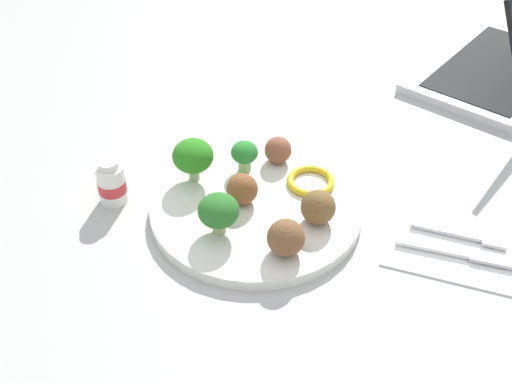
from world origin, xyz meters
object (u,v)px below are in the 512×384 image
broccoli_floret_mid_left (193,156)px  meatball_far_rim (278,150)px  plate (256,208)px  pepper_ring_back_left (311,181)px  broccoli_floret_near_rim (244,154)px  fork (465,234)px  broccoli_floret_back_right (219,211)px  yogurt_bottle (112,183)px  meatball_near_rim (318,207)px  napkin (456,245)px  meatball_front_right (286,238)px  meatball_back_left (242,190)px  knife (461,253)px

broccoli_floret_mid_left → meatball_far_rim: broccoli_floret_mid_left is taller
plate → pepper_ring_back_left: pepper_ring_back_left is taller
broccoli_floret_near_rim → fork: (0.30, -0.05, -0.04)m
broccoli_floret_mid_left → fork: 0.37m
broccoli_floret_back_right → pepper_ring_back_left: bearing=53.3°
yogurt_bottle → broccoli_floret_back_right: bearing=-12.8°
meatball_near_rim → meatball_far_rim: size_ratio=1.17×
meatball_near_rim → plate: bearing=172.4°
broccoli_floret_near_rim → napkin: (0.29, -0.06, -0.04)m
broccoli_floret_mid_left → pepper_ring_back_left: broccoli_floret_mid_left is taller
napkin → fork: size_ratio=1.41×
meatball_front_right → fork: meatball_front_right is taller
napkin → meatball_back_left: bearing=-178.8°
broccoli_floret_back_right → meatball_back_left: bearing=79.1°
broccoli_floret_back_right → meatball_front_right: bearing=-9.0°
yogurt_bottle → fork: bearing=5.9°
broccoli_floret_near_rim → pepper_ring_back_left: 0.10m
knife → yogurt_bottle: 0.46m
meatball_near_rim → meatball_front_right: meatball_front_right is taller
pepper_ring_back_left → yogurt_bottle: (-0.25, -0.09, 0.01)m
meatball_back_left → knife: 0.29m
meatball_far_rim → yogurt_bottle: size_ratio=0.58×
meatball_front_right → yogurt_bottle: size_ratio=0.70×
meatball_front_right → pepper_ring_back_left: bearing=88.8°
plate → meatball_near_rim: meatball_near_rim is taller
plate → napkin: bearing=1.0°
fork → meatball_near_rim: bearing=-169.8°
broccoli_floret_near_rim → meatball_front_right: size_ratio=0.96×
meatball_near_rim → napkin: size_ratio=0.27×
meatball_back_left → broccoli_floret_near_rim: bearing=103.4°
yogurt_bottle → plate: bearing=7.6°
plate → pepper_ring_back_left: (0.06, 0.06, 0.01)m
meatball_near_rim → meatball_far_rim: 0.14m
meatball_near_rim → yogurt_bottle: size_ratio=0.69×
pepper_ring_back_left → napkin: size_ratio=0.39×
pepper_ring_back_left → napkin: (0.20, -0.06, -0.02)m
broccoli_floret_mid_left → meatball_back_left: 0.08m
meatball_far_rim → knife: size_ratio=0.26×
meatball_near_rim → yogurt_bottle: 0.28m
broccoli_floret_mid_left → broccoli_floret_near_rim: 0.07m
broccoli_floret_near_rim → meatball_far_rim: bearing=37.9°
broccoli_floret_near_rim → meatball_front_right: bearing=-57.2°
knife → meatball_front_right: bearing=-163.1°
plate → yogurt_bottle: bearing=-172.4°
plate → fork: size_ratio=2.32×
meatball_back_left → broccoli_floret_mid_left: bearing=158.4°
broccoli_floret_near_rim → meatball_far_rim: size_ratio=1.16×
meatball_far_rim → knife: 0.28m
meatball_far_rim → pepper_ring_back_left: (0.06, -0.04, -0.01)m
yogurt_bottle → meatball_far_rim: bearing=32.1°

